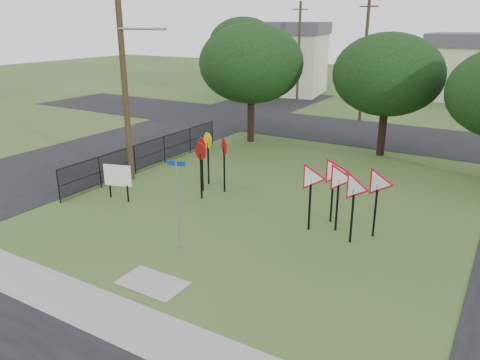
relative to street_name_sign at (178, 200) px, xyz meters
name	(u,v)px	position (x,y,z in m)	size (l,w,h in m)	color
ground	(200,251)	(0.69, 0.20, -1.77)	(140.00, 140.00, 0.00)	#355620
sidewalk	(107,314)	(0.69, -4.00, -1.76)	(30.00, 1.60, 0.02)	gray
planting_strip	(70,340)	(0.69, -5.20, -1.76)	(30.00, 0.80, 0.02)	#355620
street_left	(137,142)	(-11.31, 10.20, -1.76)	(8.00, 50.00, 0.02)	black
street_far	(370,134)	(0.69, 20.20, -1.76)	(60.00, 8.00, 0.02)	black
curb_pad	(152,283)	(0.69, -2.20, -1.76)	(2.00, 1.20, 0.02)	gray
street_name_sign	(178,200)	(0.00, 0.00, 0.00)	(0.63, 0.16, 3.10)	gray
stop_sign_cluster	(209,152)	(-2.32, 5.17, 0.08)	(1.86, 2.05, 2.50)	black
yield_sign_cluster	(343,182)	(4.19, 4.05, 0.14)	(3.35, 1.72, 2.61)	black
info_board	(118,177)	(-5.08, 2.31, -0.74)	(1.20, 0.41, 1.56)	black
utility_pole_main	(124,70)	(-6.55, 4.69, 3.44)	(3.55, 0.33, 10.00)	#44351F
far_pole_a	(364,59)	(-1.31, 24.20, 2.83)	(1.40, 0.24, 9.00)	#44351F
far_pole_c	(299,52)	(-9.31, 30.20, 2.83)	(1.40, 0.24, 9.00)	#44351F
fence_run	(150,154)	(-6.91, 6.45, -0.99)	(0.05, 11.55, 1.50)	black
house_left	(279,58)	(-13.31, 34.20, 1.88)	(10.58, 8.88, 7.20)	#F0ECC1
house_mid	(473,66)	(4.69, 40.20, 1.38)	(8.40, 8.40, 6.20)	#F0ECC1
tree_near_left	(251,64)	(-5.31, 14.20, 3.08)	(6.40, 6.40, 7.27)	black
tree_near_mid	(388,75)	(2.69, 15.20, 2.77)	(6.00, 6.00, 6.80)	black
tree_far_left	(243,44)	(-15.31, 30.20, 3.40)	(6.80, 6.80, 7.73)	black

